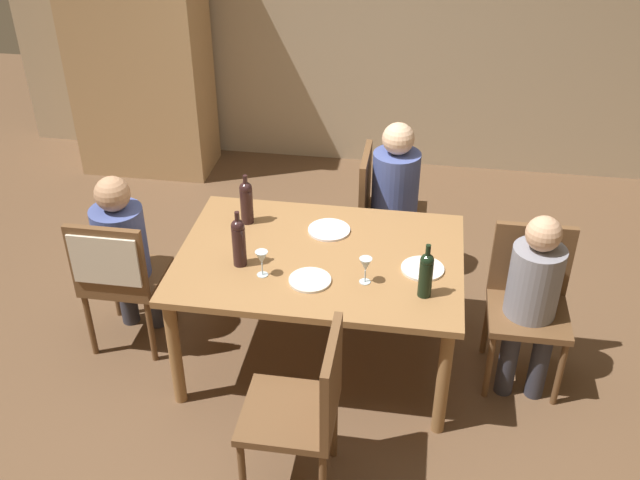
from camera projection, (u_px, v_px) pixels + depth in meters
name	position (u px, v px, depth m)	size (l,w,h in m)	color
ground_plane	(320.00, 355.00, 4.44)	(10.00, 10.00, 0.00)	brown
rear_room_partition	(372.00, 10.00, 6.00)	(6.40, 0.12, 2.70)	tan
armoire_cabinet	(138.00, 45.00, 6.01)	(1.18, 0.62, 2.18)	tan
dining_table	(320.00, 267.00, 4.08)	(1.58, 1.12, 0.73)	olive
chair_far_right	(381.00, 207.00, 4.89)	(0.44, 0.44, 0.92)	brown
chair_left_end	(115.00, 270.00, 4.17)	(0.44, 0.46, 0.92)	brown
chair_right_end	(529.00, 294.00, 4.07)	(0.44, 0.44, 0.92)	brown
chair_near	(307.00, 405.00, 3.36)	(0.44, 0.44, 0.92)	brown
person_woman_host	(399.00, 192.00, 4.81)	(0.36, 0.31, 1.14)	#33333D
person_man_bearded	(124.00, 247.00, 4.26)	(0.30, 0.35, 1.12)	#33333D
person_man_guest	(533.00, 292.00, 3.92)	(0.28, 0.33, 1.08)	#33333D
wine_bottle_tall_green	(239.00, 241.00, 3.89)	(0.07, 0.07, 0.33)	black
wine_bottle_dark_red	(426.00, 273.00, 3.66)	(0.07, 0.07, 0.30)	black
wine_bottle_short_olive	(246.00, 201.00, 4.26)	(0.08, 0.08, 0.31)	black
wine_glass_near_left	(262.00, 258.00, 3.82)	(0.07, 0.07, 0.15)	silver
wine_glass_centre	(366.00, 265.00, 3.77)	(0.07, 0.07, 0.15)	silver
dinner_plate_host	(310.00, 280.00, 3.83)	(0.23, 0.23, 0.01)	silver
dinner_plate_guest_left	(329.00, 230.00, 4.25)	(0.25, 0.25, 0.01)	white
dinner_plate_guest_right	(423.00, 269.00, 3.92)	(0.23, 0.23, 0.01)	white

